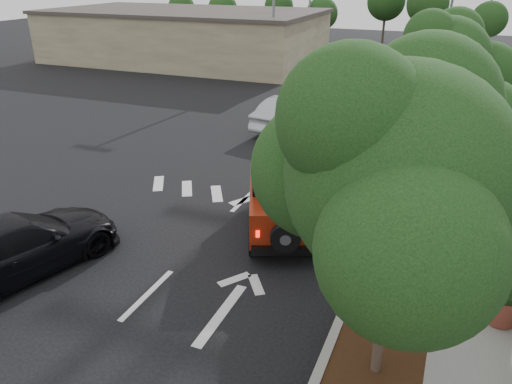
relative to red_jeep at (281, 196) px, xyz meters
The scene contains 17 objects.
ground 4.94m from the red_jeep, 112.67° to the right, with size 120.00×120.00×0.00m, color black.
curb 8.11m from the red_jeep, 70.04° to the left, with size 0.20×70.00×0.15m, color #9E9B93.
planting_strip 8.50m from the red_jeep, 63.65° to the left, with size 1.80×70.00×0.12m, color black.
sidewalk 9.49m from the red_jeep, 53.25° to the left, with size 2.00×70.00×0.12m, color gray.
commercial_building 31.19m from the red_jeep, 124.94° to the left, with size 22.00×12.00×4.00m, color #7F7258.
transmission_tower 43.77m from the red_jeep, 84.56° to the left, with size 7.00×4.00×28.00m, color slate, non-canonical shape.
street_tree_near 6.30m from the red_jeep, 52.84° to the right, with size 3.80×3.80×5.92m, color black, non-canonical shape.
street_tree_mid 4.41m from the red_jeep, 28.80° to the left, with size 3.20×3.20×5.32m, color black, non-canonical shape.
street_tree_far 9.41m from the red_jeep, 66.37° to the left, with size 3.40×3.40×5.62m, color black, non-canonical shape.
light_pole_a 23.15m from the red_jeep, 111.18° to the left, with size 2.00×0.22×9.00m, color slate, non-canonical shape.
light_pole_b 34.86m from the red_jeep, 105.58° to the left, with size 2.00×0.22×9.00m, color slate, non-canonical shape.
red_jeep is the anchor object (origin of this frame).
silver_suv_ahead 8.97m from the red_jeep, 98.70° to the left, with size 2.22×4.82×1.34m, color #A4A7AC.
black_suv_oncoming 7.29m from the red_jeep, 138.64° to the right, with size 2.20×5.41×1.57m, color black.
silver_sedan_oncoming 10.36m from the red_jeep, 107.17° to the left, with size 1.71×4.92×1.62m, color #ABAFB3.
parked_suv 24.64m from the red_jeep, 114.77° to the left, with size 1.84×4.58×1.56m, color #AAADB2.
terracotta_planter 6.51m from the red_jeep, 22.13° to the right, with size 0.78×0.78×1.35m.
Camera 1 is at (6.28, -8.30, 7.27)m, focal length 35.00 mm.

